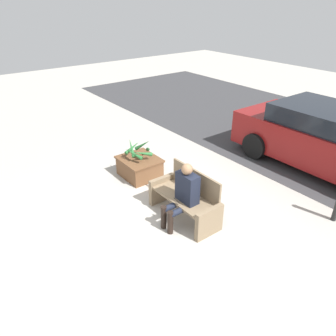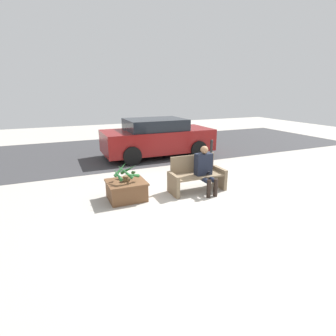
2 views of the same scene
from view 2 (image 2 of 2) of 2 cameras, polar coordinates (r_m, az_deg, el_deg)
name	(u,v)px [view 2 (image 2 of 2)]	position (r m, az deg, el deg)	size (l,w,h in m)	color
ground_plane	(206,197)	(6.41, 8.21, -6.30)	(30.00, 30.00, 0.00)	#ADA89E
road_surface	(135,149)	(11.60, -7.14, 4.17)	(20.00, 6.00, 0.01)	#38383A
bench	(196,176)	(6.69, 6.18, -1.67)	(1.43, 0.58, 0.88)	#7A664C
person_seated	(205,168)	(6.53, 8.07, 0.05)	(0.42, 0.61, 1.17)	black
planter_box	(126,190)	(6.22, -9.03, -4.65)	(0.88, 0.79, 0.44)	brown
potted_plant	(126,173)	(6.08, -9.07, -1.01)	(0.59, 0.62, 0.46)	brown
parked_car	(157,138)	(10.16, -2.34, 6.65)	(4.17, 1.98, 1.44)	maroon
bollard_post	(211,151)	(9.25, 9.38, 3.66)	(0.10, 0.10, 0.84)	black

